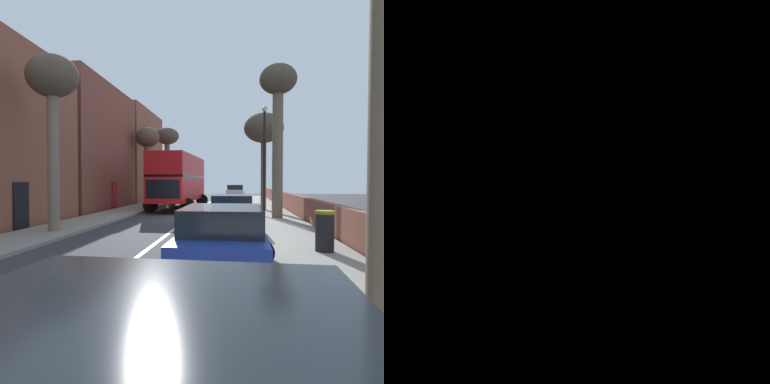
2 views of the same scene
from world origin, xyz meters
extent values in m
cube|color=gray|center=(4.90, 0.00, 0.06)|extent=(2.60, 60.00, 0.12)
cube|color=brown|center=(6.45, 0.00, 0.63)|extent=(0.36, 54.00, 1.27)
cylinder|color=black|center=(-0.54, 3.48, 0.50)|extent=(1.01, 0.33, 1.00)
cylinder|color=black|center=(3.36, -3.52, 0.32)|extent=(0.65, 0.25, 0.64)
cylinder|color=brown|center=(4.94, -0.23, 3.70)|extent=(0.58, 0.58, 7.16)
cylinder|color=black|center=(4.30, 0.70, 3.12)|extent=(0.14, 0.14, 6.00)
camera|label=1|loc=(2.83, -20.70, 2.16)|focal=34.29mm
camera|label=2|loc=(-2.86, 6.27, 3.36)|focal=38.06mm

